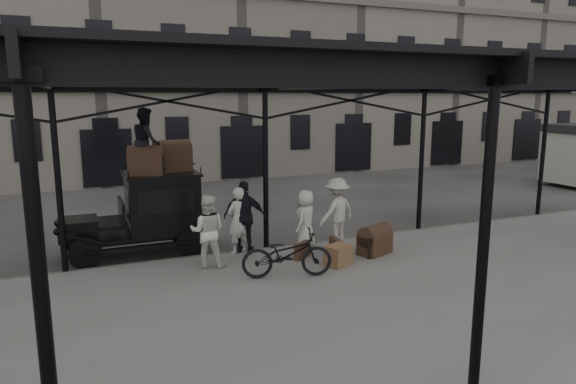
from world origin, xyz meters
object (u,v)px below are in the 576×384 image
(porter_official, at_px, (245,217))
(steamer_trunk_roof_near, at_px, (146,163))
(bicycle, at_px, (287,254))
(taxi, at_px, (150,210))
(porter_left, at_px, (238,220))
(steamer_trunk_platform, at_px, (375,242))

(porter_official, relative_size, steamer_trunk_roof_near, 2.19)
(bicycle, xyz_separation_m, steamer_trunk_roof_near, (-2.55, 3.22, 1.81))
(taxi, distance_m, porter_official, 2.56)
(porter_official, relative_size, bicycle, 0.93)
(taxi, distance_m, bicycle, 4.29)
(porter_left, distance_m, steamer_trunk_roof_near, 2.77)
(porter_left, bearing_deg, bicycle, 79.54)
(porter_left, bearing_deg, steamer_trunk_roof_near, -49.67)
(steamer_trunk_roof_near, xyz_separation_m, steamer_trunk_platform, (5.32, -2.51, -2.02))
(taxi, distance_m, steamer_trunk_roof_near, 1.32)
(porter_official, distance_m, steamer_trunk_roof_near, 2.88)
(porter_official, bearing_deg, porter_left, 28.06)
(porter_official, height_order, steamer_trunk_platform, porter_official)
(porter_official, distance_m, bicycle, 2.21)
(steamer_trunk_platform, bearing_deg, porter_left, 133.37)
(taxi, bearing_deg, porter_official, -30.74)
(steamer_trunk_roof_near, bearing_deg, porter_left, -10.99)
(porter_official, bearing_deg, steamer_trunk_platform, -177.40)
(steamer_trunk_roof_near, bearing_deg, bicycle, -35.61)
(porter_official, bearing_deg, steamer_trunk_roof_near, 3.13)
(steamer_trunk_platform, bearing_deg, steamer_trunk_roof_near, 132.25)
(porter_left, bearing_deg, porter_official, 157.26)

